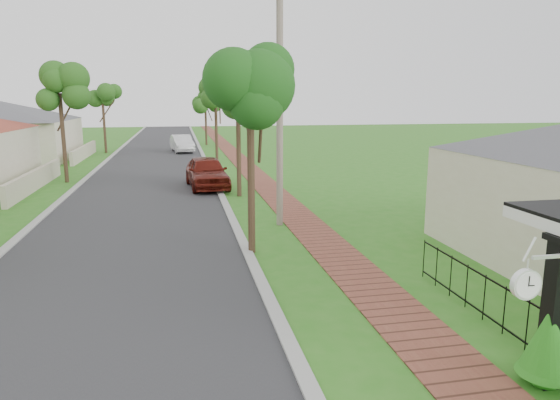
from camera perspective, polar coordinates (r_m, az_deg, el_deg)
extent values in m
plane|color=#2E751B|center=(8.84, -1.74, -19.76)|extent=(160.00, 160.00, 0.00)
cube|color=#28282B|center=(27.89, -14.88, 1.62)|extent=(7.00, 120.00, 0.02)
cube|color=#9E9E99|center=(27.90, -7.38, 1.92)|extent=(0.30, 120.00, 0.10)
cube|color=#9E9E99|center=(28.35, -22.26, 1.30)|extent=(0.30, 120.00, 0.10)
cube|color=brown|center=(28.19, -2.10, 2.10)|extent=(1.50, 120.00, 0.03)
cube|color=black|center=(9.29, 28.88, -10.97)|extent=(0.30, 0.30, 2.52)
cube|color=black|center=(9.76, 28.21, -17.20)|extent=(0.48, 0.48, 0.24)
cube|color=black|center=(10.32, 26.63, -10.40)|extent=(0.03, 8.00, 0.03)
cube|color=black|center=(10.63, 26.23, -14.42)|extent=(0.03, 8.00, 0.03)
cylinder|color=black|center=(10.03, 28.78, -14.05)|extent=(0.02, 0.02, 1.00)
cylinder|color=black|center=(10.49, 26.40, -12.69)|extent=(0.02, 0.02, 1.00)
cylinder|color=black|center=(10.97, 24.25, -11.43)|extent=(0.02, 0.02, 1.00)
cylinder|color=black|center=(11.47, 22.31, -10.27)|extent=(0.02, 0.02, 1.00)
cylinder|color=black|center=(11.99, 20.54, -9.19)|extent=(0.02, 0.02, 1.00)
cylinder|color=black|center=(12.52, 18.93, -8.19)|extent=(0.02, 0.02, 1.00)
cylinder|color=black|center=(13.07, 17.46, -7.28)|extent=(0.02, 0.02, 1.00)
cylinder|color=black|center=(13.62, 16.11, -6.43)|extent=(0.02, 0.02, 1.00)
cylinder|color=#382619|center=(23.73, -4.75, 5.85)|extent=(0.22, 0.22, 4.55)
sphere|color=#195215|center=(23.61, -4.85, 11.66)|extent=(1.70, 1.70, 1.70)
cylinder|color=#382619|center=(37.61, -7.30, 8.12)|extent=(0.22, 0.22, 4.90)
sphere|color=#195215|center=(37.56, -7.40, 12.07)|extent=(1.70, 1.70, 1.70)
cylinder|color=#382619|center=(51.59, -8.46, 8.58)|extent=(0.22, 0.22, 4.20)
sphere|color=#195215|center=(51.53, -8.54, 11.05)|extent=(1.70, 1.70, 1.70)
cylinder|color=#382619|center=(30.18, -23.51, 6.47)|extent=(0.22, 0.22, 4.90)
sphere|color=#195215|center=(30.11, -23.91, 11.38)|extent=(1.70, 1.70, 1.70)
cylinder|color=#382619|center=(45.94, -19.43, 7.94)|extent=(0.22, 0.22, 4.55)
sphere|color=#195215|center=(45.88, -19.64, 10.94)|extent=(1.70, 1.70, 1.70)
sphere|color=#196C15|center=(9.59, 28.02, -16.55)|extent=(0.71, 0.71, 0.71)
cone|color=#196C15|center=(9.36, 28.34, -13.63)|extent=(0.80, 0.80, 1.07)
cube|color=#BFB299|center=(28.71, -26.16, 2.11)|extent=(0.25, 10.00, 1.00)
cube|color=#BFB299|center=(42.30, -21.48, 5.13)|extent=(0.25, 10.00, 1.00)
imported|color=#5D150D|center=(26.38, -8.36, 3.14)|extent=(2.32, 4.95, 1.64)
imported|color=silver|center=(44.88, -11.14, 6.33)|extent=(2.20, 4.65, 1.47)
cylinder|color=#382619|center=(14.77, -3.33, 2.59)|extent=(0.22, 0.22, 4.61)
sphere|color=#1E5619|center=(14.60, -3.44, 12.08)|extent=(2.29, 2.29, 2.29)
cylinder|color=gray|center=(17.96, -0.03, 10.31)|extent=(0.24, 0.24, 8.44)
cube|color=white|center=(8.39, 29.00, -5.64)|extent=(0.78, 0.05, 0.05)
cylinder|color=white|center=(8.16, 26.42, -7.16)|extent=(0.02, 0.02, 0.33)
cylinder|color=white|center=(8.23, 26.28, -8.63)|extent=(0.47, 0.10, 0.47)
cylinder|color=white|center=(8.19, 26.52, -8.75)|extent=(0.40, 0.01, 0.40)
cylinder|color=white|center=(8.27, 26.05, -8.51)|extent=(0.40, 0.01, 0.40)
cube|color=black|center=(8.16, 26.60, -8.29)|extent=(0.01, 0.01, 0.16)
cube|color=black|center=(8.21, 26.81, -8.73)|extent=(0.10, 0.01, 0.02)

